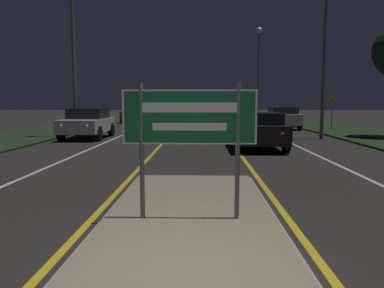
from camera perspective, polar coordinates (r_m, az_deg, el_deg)
The scene contains 18 objects.
ground_plane at distance 4.18m, azimuth -1.19°, elevation -19.99°, with size 160.00×160.00×0.00m, color #282623.
median_island at distance 5.82m, azimuth -0.37°, elevation -11.74°, with size 2.74×6.69×0.10m.
verge_left at distance 25.69m, azimuth -20.71°, elevation 2.01°, with size 5.00×100.00×0.08m.
verge_right at distance 25.57m, azimuth 22.83°, elevation 1.90°, with size 5.00×100.00×0.08m.
centre_line_yellow_left at distance 28.85m, azimuth -2.03°, elevation 2.80°, with size 0.12×70.00×0.01m.
centre_line_yellow_right at distance 28.83m, azimuth 4.18°, elevation 2.78°, with size 0.12×70.00×0.01m.
lane_line_white_left at distance 29.12m, azimuth -7.23°, elevation 2.79°, with size 0.12×70.00×0.01m.
lane_line_white_right at distance 29.07m, azimuth 9.39°, elevation 2.74°, with size 0.12×70.00×0.01m.
edge_line_white_left at distance 29.72m, azimuth -12.96°, elevation 2.75°, with size 0.10×70.00×0.01m.
edge_line_white_right at distance 29.64m, azimuth 15.15°, elevation 2.68°, with size 0.10×70.00×0.01m.
highway_sign at distance 5.53m, azimuth -0.39°, elevation 3.11°, with size 1.99×0.07×2.04m.
streetlight_left_near at distance 20.23m, azimuth -17.79°, elevation 18.18°, with size 0.51×0.51×9.61m.
streetlight_right_far at distance 40.64m, azimuth 10.14°, elevation 12.87°, with size 0.59×0.59×9.50m.
car_receding_0 at distance 15.02m, azimuth 9.85°, elevation 2.18°, with size 2.00×4.15×1.43m.
car_receding_1 at distance 26.34m, azimuth 13.54°, elevation 3.98°, with size 2.04×4.10×1.48m.
car_approaching_0 at distance 19.67m, azimuth -15.59°, elevation 3.18°, with size 2.02×4.08×1.52m.
car_approaching_1 at distance 34.12m, azimuth -8.65°, elevation 4.63°, with size 1.96×4.67×1.48m.
warning_sign at distance 26.93m, azimuth 20.58°, elevation 5.12°, with size 0.60×0.06×2.20m.
Camera 1 is at (0.17, -3.73, 1.86)m, focal length 35.00 mm.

